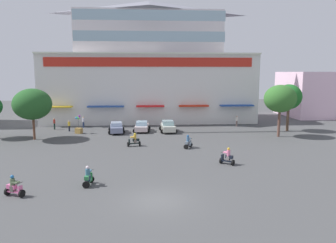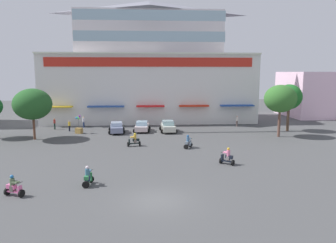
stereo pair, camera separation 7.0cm
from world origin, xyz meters
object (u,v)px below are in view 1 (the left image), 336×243
at_px(scooter_rider_3, 134,141).
at_px(pedestrian_0, 69,125).
at_px(balloon_vendor_cart, 79,127).
at_px(scooter_rider_4, 88,177).
at_px(parked_car_1, 142,126).
at_px(scooter_rider_5, 227,157).
at_px(plaza_tree_0, 32,104).
at_px(pedestrian_3, 83,121).
at_px(scooter_rider_0, 14,188).
at_px(scooter_rider_2, 188,143).
at_px(plaza_tree_1, 289,97).
at_px(plaza_tree_3, 280,99).
at_px(parked_car_0, 116,127).
at_px(parked_car_2, 168,126).
at_px(pedestrian_1, 54,123).
at_px(pedestrian_2, 237,120).

height_order(scooter_rider_3, pedestrian_0, pedestrian_0).
bearing_deg(balloon_vendor_cart, scooter_rider_4, -76.70).
xyz_separation_m(parked_car_1, scooter_rider_5, (7.88, -16.80, -0.07)).
height_order(plaza_tree_0, pedestrian_3, plaza_tree_0).
height_order(scooter_rider_0, scooter_rider_2, scooter_rider_2).
height_order(plaza_tree_1, parked_car_1, plaza_tree_1).
bearing_deg(scooter_rider_0, pedestrian_3, 91.10).
relative_size(scooter_rider_2, scooter_rider_4, 0.99).
relative_size(plaza_tree_0, pedestrian_0, 4.15).
relative_size(scooter_rider_3, scooter_rider_4, 1.02).
relative_size(scooter_rider_0, pedestrian_3, 0.88).
bearing_deg(balloon_vendor_cart, plaza_tree_3, -8.69).
bearing_deg(parked_car_0, pedestrian_0, 165.63).
height_order(plaza_tree_1, parked_car_2, plaza_tree_1).
bearing_deg(plaza_tree_3, scooter_rider_5, -129.30).
height_order(plaza_tree_1, scooter_rider_3, plaza_tree_1).
distance_m(parked_car_0, pedestrian_3, 7.13).
bearing_deg(pedestrian_1, pedestrian_0, -33.28).
bearing_deg(balloon_vendor_cart, scooter_rider_2, -34.59).
height_order(parked_car_1, pedestrian_3, pedestrian_3).
bearing_deg(parked_car_2, scooter_rider_2, -81.06).
relative_size(pedestrian_0, pedestrian_3, 0.92).
relative_size(scooter_rider_4, pedestrian_1, 0.91).
distance_m(parked_car_1, balloon_vendor_cart, 8.61).
height_order(plaza_tree_1, scooter_rider_5, plaza_tree_1).
bearing_deg(parked_car_1, scooter_rider_4, -99.78).
bearing_deg(balloon_vendor_cart, scooter_rider_0, -89.32).
bearing_deg(scooter_rider_2, scooter_rider_4, -128.54).
xyz_separation_m(scooter_rider_2, scooter_rider_3, (-5.95, 1.34, 0.02)).
distance_m(plaza_tree_1, pedestrian_0, 31.19).
xyz_separation_m(parked_car_1, parked_car_2, (3.64, -0.52, 0.06)).
relative_size(parked_car_2, pedestrian_3, 2.46).
relative_size(parked_car_0, scooter_rider_2, 2.77).
xyz_separation_m(parked_car_2, pedestrian_2, (10.89, 3.84, 0.15)).
bearing_deg(scooter_rider_4, plaza_tree_0, 119.33).
xyz_separation_m(plaza_tree_0, parked_car_2, (16.88, 3.92, -3.61)).
height_order(pedestrian_0, balloon_vendor_cart, balloon_vendor_cart).
height_order(plaza_tree_0, parked_car_0, plaza_tree_0).
bearing_deg(plaza_tree_0, scooter_rider_0, -75.25).
xyz_separation_m(plaza_tree_3, scooter_rider_3, (-18.46, -4.12, -4.28)).
xyz_separation_m(parked_car_2, scooter_rider_0, (-11.94, -22.65, -0.19)).
bearing_deg(pedestrian_3, scooter_rider_4, -78.58).
distance_m(pedestrian_0, balloon_vendor_cart, 2.48).
bearing_deg(scooter_rider_2, pedestrian_2, 55.48).
height_order(plaza_tree_1, pedestrian_0, plaza_tree_1).
xyz_separation_m(parked_car_2, scooter_rider_3, (-4.41, -8.42, -0.16)).
xyz_separation_m(plaza_tree_3, scooter_rider_0, (-25.99, -18.35, -4.31)).
distance_m(plaza_tree_1, pedestrian_1, 33.77).
height_order(scooter_rider_2, pedestrian_2, pedestrian_2).
bearing_deg(scooter_rider_0, scooter_rider_4, 20.73).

